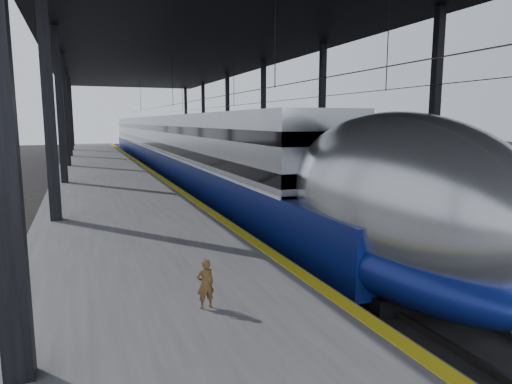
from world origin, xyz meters
TOP-DOWN VIEW (x-y plane):
  - ground at (0.00, 0.00)m, footprint 160.00×160.00m
  - platform at (-3.50, 20.00)m, footprint 6.00×80.00m
  - yellow_strip at (-0.70, 20.00)m, footprint 0.30×80.00m
  - rails at (4.50, 20.00)m, footprint 6.52×80.00m
  - canopy at (1.90, 20.00)m, footprint 18.00×75.00m
  - tgv_train at (2.00, 25.37)m, footprint 3.21×65.20m
  - second_train at (7.00, 32.94)m, footprint 2.64×56.05m
  - child at (-3.05, -3.72)m, footprint 0.34×0.25m

SIDE VIEW (x-z plane):
  - ground at x=0.00m, z-range 0.00..0.00m
  - rails at x=4.50m, z-range 0.00..0.16m
  - platform at x=-3.50m, z-range 0.00..1.00m
  - yellow_strip at x=-0.70m, z-range 1.00..1.01m
  - child at x=-3.05m, z-range 1.00..1.87m
  - second_train at x=7.00m, z-range 0.02..3.66m
  - tgv_train at x=2.00m, z-range -0.15..4.45m
  - canopy at x=1.90m, z-range 4.38..13.85m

